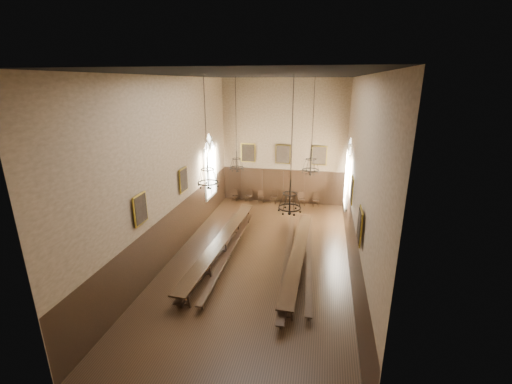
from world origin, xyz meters
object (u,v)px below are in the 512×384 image
(chair_0, at_px, (235,197))
(chandelier_back_left, at_px, (237,161))
(table_right, at_px, (298,257))
(bench_right_inner, at_px, (288,258))
(chair_6, at_px, (316,202))
(chair_5, at_px, (301,201))
(bench_left_outer, at_px, (213,250))
(chandelier_front_right, at_px, (290,200))
(chandelier_back_right, at_px, (311,165))
(bench_right_outer, at_px, (309,260))
(chair_3, at_px, (274,199))
(bench_left_inner, at_px, (231,251))
(chair_4, at_px, (289,200))
(table_left, at_px, (222,246))
(chair_1, at_px, (249,198))
(chandelier_front_left, at_px, (208,176))
(chair_2, at_px, (261,199))

(chair_0, xyz_separation_m, chandelier_back_left, (1.64, -5.50, 4.13))
(table_right, xyz_separation_m, bench_right_inner, (-0.49, -0.12, -0.08))
(table_right, xyz_separation_m, chair_0, (-5.53, 8.63, -0.11))
(chair_6, bearing_deg, chair_0, 173.87)
(chair_6, bearing_deg, chair_5, 177.03)
(bench_left_outer, height_order, chair_0, chair_0)
(table_right, height_order, chandelier_front_right, chandelier_front_right)
(chandelier_back_left, xyz_separation_m, chandelier_back_right, (4.19, -0.08, 0.02))
(table_right, relative_size, bench_right_outer, 1.05)
(chandelier_front_right, bearing_deg, bench_right_outer, 72.58)
(bench_right_outer, distance_m, chair_3, 9.27)
(bench_left_inner, distance_m, chair_4, 8.89)
(table_left, bearing_deg, chandelier_back_right, 31.75)
(chair_1, xyz_separation_m, chandelier_front_left, (0.78, -11.09, 4.72))
(chair_0, height_order, chair_3, chair_3)
(table_right, xyz_separation_m, chandelier_front_right, (-0.25, -2.55, 3.87))
(chair_4, bearing_deg, chandelier_back_left, -95.99)
(chair_1, bearing_deg, chair_5, 10.92)
(bench_left_outer, height_order, bench_left_inner, same)
(bench_right_inner, height_order, chandelier_back_left, chandelier_back_left)
(chair_1, bearing_deg, chandelier_back_right, -38.36)
(chair_0, relative_size, chair_4, 0.90)
(chair_6, relative_size, chandelier_front_right, 0.18)
(chair_0, xyz_separation_m, chair_3, (3.01, 0.11, 0.04))
(table_right, bearing_deg, chandelier_back_right, 84.44)
(chair_4, height_order, chandelier_front_right, chandelier_front_right)
(chair_1, height_order, chandelier_back_left, chandelier_back_left)
(table_right, bearing_deg, chair_3, 106.09)
(chair_6, bearing_deg, chair_4, 172.64)
(bench_right_inner, distance_m, chandelier_back_left, 6.23)
(table_right, height_order, chair_1, chair_1)
(chandelier_back_right, bearing_deg, bench_left_outer, -147.68)
(chandelier_front_left, bearing_deg, table_right, 33.18)
(chair_3, bearing_deg, chandelier_back_left, -90.62)
(bench_right_outer, bearing_deg, chair_3, 109.36)
(chair_3, distance_m, chair_5, 2.06)
(chair_2, distance_m, chandelier_front_right, 12.34)
(bench_left_outer, relative_size, chair_3, 9.85)
(chandelier_front_left, bearing_deg, table_left, 97.94)
(chair_1, distance_m, chair_4, 3.07)
(chandelier_back_left, bearing_deg, bench_right_outer, -35.15)
(bench_left_outer, distance_m, chandelier_front_right, 6.34)
(chair_6, distance_m, chandelier_front_right, 11.98)
(bench_left_inner, height_order, chair_4, chair_4)
(bench_right_inner, bearing_deg, table_right, 13.39)
(bench_left_outer, xyz_separation_m, bench_right_outer, (5.00, -0.05, -0.02))
(bench_left_outer, relative_size, chandelier_back_left, 1.92)
(table_right, bearing_deg, chair_6, 86.21)
(bench_left_inner, xyz_separation_m, chair_3, (0.99, 8.64, 0.02))
(table_right, relative_size, chair_4, 9.91)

